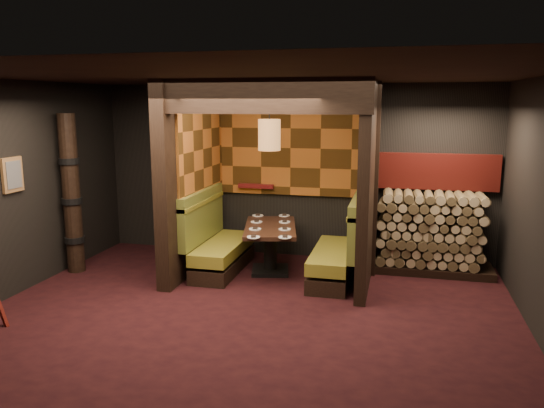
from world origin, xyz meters
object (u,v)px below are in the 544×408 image
Objects in this scene: pendant_lamp at (269,135)px; firewood_stack at (435,233)px; booth_bench_right at (340,253)px; dining_table at (270,241)px; booth_bench_left at (217,245)px; totem_column at (72,195)px.

pendant_lamp is 2.91m from firewood_stack.
dining_table is at bearing 175.35° from booth_bench_right.
booth_bench_right is at bearing 0.00° from booth_bench_left.
booth_bench_right is (1.89, 0.00, 0.00)m from booth_bench_left.
booth_bench_left is 0.67× the size of totem_column.
booth_bench_left is 0.84m from dining_table.
booth_bench_left is at bearing 14.75° from totem_column.
pendant_lamp is at bearing 178.03° from booth_bench_right.
firewood_stack reaches higher than dining_table.
dining_table is 3.06m from totem_column.
totem_column reaches higher than booth_bench_right.
totem_column reaches higher than booth_bench_left.
totem_column is at bearing -168.63° from pendant_lamp.
firewood_stack is at bearing 12.17° from booth_bench_left.
booth_bench_left is 1.06× the size of dining_table.
dining_table is at bearing 90.00° from pendant_lamp.
totem_column is (-2.92, -0.64, 0.69)m from dining_table.
dining_table is 2.50m from firewood_stack.
pendant_lamp reaches higher than totem_column.
dining_table is (0.83, 0.09, 0.09)m from booth_bench_left.
firewood_stack is (2.42, 0.66, -1.48)m from pendant_lamp.
totem_column is (-3.98, -0.55, 0.79)m from booth_bench_right.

